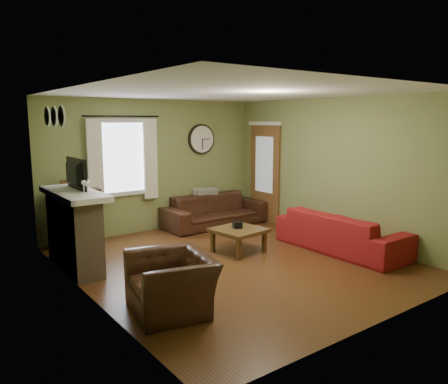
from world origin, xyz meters
TOP-DOWN VIEW (x-y plane):
  - floor at (0.00, 0.00)m, footprint 4.60×5.20m
  - ceiling at (0.00, 0.00)m, footprint 4.60×5.20m
  - wall_left at (-2.30, 0.00)m, footprint 0.00×5.20m
  - wall_right at (2.30, 0.00)m, footprint 0.00×5.20m
  - wall_back at (0.00, 2.60)m, footprint 4.60×0.00m
  - wall_front at (0.00, -2.60)m, footprint 4.60×0.00m
  - fireplace at (-2.10, 1.15)m, footprint 0.40×1.40m
  - firebox at (-1.91, 1.15)m, footprint 0.04×0.60m
  - mantel at (-2.07, 1.15)m, footprint 0.58×1.60m
  - tv at (-2.05, 1.30)m, footprint 0.08×0.60m
  - tv_screen at (-1.97, 1.30)m, footprint 0.02×0.62m
  - medallion_left at (-2.28, 0.80)m, footprint 0.28×0.28m
  - medallion_mid at (-2.28, 1.15)m, footprint 0.28×0.28m
  - medallion_right at (-2.28, 1.50)m, footprint 0.28×0.28m
  - window_pane at (-0.70, 2.58)m, footprint 1.00×0.02m
  - curtain_rod at (-0.70, 2.48)m, footprint 0.03×0.03m
  - curtain_left at (-1.25, 2.48)m, footprint 0.28×0.04m
  - curtain_right at (-0.15, 2.48)m, footprint 0.28×0.04m
  - wall_clock at (1.10, 2.55)m, footprint 0.64×0.06m
  - door at (2.27, 1.85)m, footprint 0.05×0.90m
  - bookshelf at (-1.68, 2.40)m, footprint 0.84×0.36m
  - book at (-1.69, 2.57)m, footprint 0.17×0.23m
  - sofa_brown at (1.15, 2.15)m, footprint 2.22×0.87m
  - pillow_left at (1.05, 2.47)m, footprint 0.45×0.27m
  - pillow_right at (1.13, 2.39)m, footprint 0.44×0.18m
  - sofa_red at (1.84, -0.59)m, footprint 0.89×2.27m
  - armchair at (-1.66, -0.96)m, footprint 1.07×1.17m
  - coffee_table at (0.38, 0.37)m, footprint 0.85×0.85m
  - tissue_box at (0.39, 0.41)m, footprint 0.18×0.18m
  - wine_glass_a at (-2.05, 0.62)m, footprint 0.07×0.07m
  - wine_glass_b at (-2.05, 0.76)m, footprint 0.07×0.07m

SIDE VIEW (x-z plane):
  - floor at x=0.00m, z-range 0.00..0.00m
  - coffee_table at x=0.38m, z-range 0.00..0.41m
  - firebox at x=-1.91m, z-range 0.02..0.57m
  - sofa_brown at x=1.15m, z-range 0.00..0.65m
  - armchair at x=-1.66m, z-range 0.00..0.66m
  - sofa_red at x=1.84m, z-range 0.00..0.66m
  - tissue_box at x=0.39m, z-range 0.35..0.45m
  - bookshelf at x=-1.68m, z-range 0.00..1.00m
  - fireplace at x=-2.10m, z-range 0.00..1.10m
  - pillow_left at x=1.05m, z-range 0.34..0.76m
  - pillow_right at x=1.13m, z-range 0.34..0.76m
  - book at x=-1.69m, z-range 0.95..0.97m
  - door at x=2.27m, z-range 0.00..2.10m
  - mantel at x=-2.07m, z-range 1.10..1.18m
  - wine_glass_a at x=-2.05m, z-range 1.18..1.37m
  - wine_glass_b at x=-2.05m, z-range 1.18..1.38m
  - wall_left at x=-2.30m, z-range 0.00..2.60m
  - wall_right at x=2.30m, z-range 0.00..2.60m
  - wall_back at x=0.00m, z-range 0.00..2.60m
  - wall_front at x=0.00m, z-range 0.00..2.60m
  - tv at x=-2.05m, z-range 1.18..1.53m
  - tv_screen at x=-1.97m, z-range 1.23..1.59m
  - curtain_left at x=-1.25m, z-range 0.67..2.23m
  - curtain_right at x=-0.15m, z-range 0.67..2.23m
  - window_pane at x=-0.70m, z-range 0.85..2.15m
  - wall_clock at x=1.10m, z-range 1.48..2.12m
  - medallion_left at x=-2.28m, z-range 2.24..2.26m
  - medallion_mid at x=-2.28m, z-range 2.24..2.26m
  - medallion_right at x=-2.28m, z-range 2.24..2.26m
  - curtain_rod at x=-0.70m, z-range 1.52..3.02m
  - ceiling at x=0.00m, z-range 2.60..2.60m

